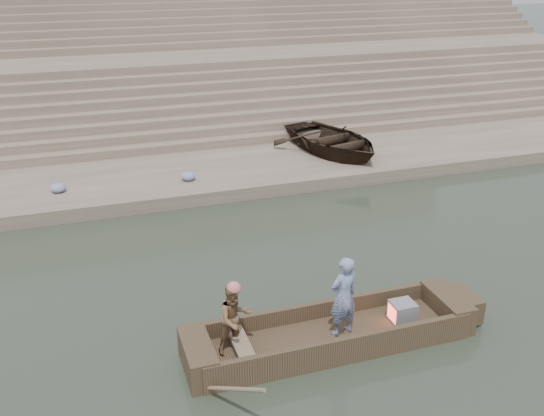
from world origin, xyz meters
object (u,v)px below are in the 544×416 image
standing_man (343,296)px  beached_rowboat (332,140)px  rowing_man (235,318)px  television (402,312)px  main_rowboat (330,339)px

standing_man → beached_rowboat: 10.49m
rowing_man → television: rowing_man is taller
standing_man → beached_rowboat: bearing=-124.5°
standing_man → beached_rowboat: standing_man is taller
main_rowboat → television: 1.55m
television → beached_rowboat: (2.75, 9.67, 0.43)m
main_rowboat → beached_rowboat: bearing=66.2°
television → main_rowboat: bearing=180.0°
main_rowboat → rowing_man: bearing=176.3°
standing_man → rowing_man: bearing=-15.5°
main_rowboat → beached_rowboat: 10.59m
main_rowboat → beached_rowboat: (4.26, 9.67, 0.74)m
main_rowboat → rowing_man: size_ratio=3.71×
beached_rowboat → television: bearing=-119.7°
main_rowboat → standing_man: 0.94m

